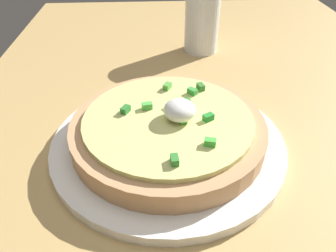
% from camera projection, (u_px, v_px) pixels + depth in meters
% --- Properties ---
extents(dining_table, '(1.22, 0.81, 0.03)m').
position_uv_depth(dining_table, '(223.00, 128.00, 0.48)').
color(dining_table, tan).
rests_on(dining_table, ground).
extents(plate, '(0.30, 0.30, 0.01)m').
position_uv_depth(plate, '(168.00, 142.00, 0.42)').
color(plate, white).
rests_on(plate, dining_table).
extents(pizza, '(0.25, 0.25, 0.06)m').
position_uv_depth(pizza, '(168.00, 128.00, 0.41)').
color(pizza, tan).
rests_on(pizza, plate).
extents(cup_near, '(0.07, 0.07, 0.13)m').
position_uv_depth(cup_near, '(203.00, 23.00, 0.64)').
color(cup_near, silver).
rests_on(cup_near, dining_table).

